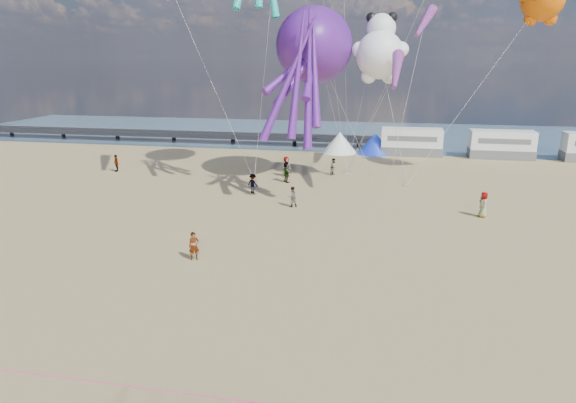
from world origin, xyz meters
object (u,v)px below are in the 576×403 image
object	(u,v)px
tent_white	(340,142)
kite_octopus_purple	(315,45)
beachgoer_3	(116,163)
windsock_right	(396,70)
beachgoer_1	(292,197)
beachgoer_6	(483,205)
motorhome_0	(411,142)
sandbag_b	(373,176)
kite_teddy_orange	(543,0)
kite_panda	(380,55)
sandbag_e	(347,172)
standing_person	(194,246)
windsock_mid	(425,22)
sandbag_d	(390,176)
beachgoer_0	(286,166)
sandbag_c	(407,185)
beachgoer_4	(287,172)
sandbag_a	(254,181)
motorhome_1	(501,144)
tent_blue	(375,143)
beachgoer_2	(253,184)
beachgoer_7	(334,167)

from	to	relation	value
tent_white	kite_octopus_purple	xyz separation A→B (m)	(-0.91, -14.78, 10.31)
beachgoer_3	windsock_right	world-z (taller)	windsock_right
tent_white	windsock_right	bearing A→B (deg)	-73.23
beachgoer_1	beachgoer_6	size ratio (longest dim) A/B	0.86
motorhome_0	sandbag_b	world-z (taller)	motorhome_0
beachgoer_6	kite_octopus_purple	bearing A→B (deg)	-127.29
beachgoer_6	kite_teddy_orange	size ratio (longest dim) A/B	0.31
beachgoer_6	kite_panda	xyz separation A→B (m)	(-7.61, 7.87, 9.87)
tent_white	sandbag_e	distance (m)	10.80
standing_person	windsock_mid	xyz separation A→B (m)	(12.52, 23.74, 12.71)
beachgoer_6	kite_octopus_purple	distance (m)	18.63
sandbag_d	beachgoer_0	bearing A→B (deg)	-171.04
tent_white	sandbag_c	distance (m)	16.58
beachgoer_3	beachgoer_6	xyz separation A→B (m)	(32.06, -8.74, 0.07)
beachgoer_4	sandbag_b	size ratio (longest dim) A/B	3.65
standing_person	sandbag_a	distance (m)	18.20
tent_white	beachgoer_1	distance (m)	23.01
motorhome_1	sandbag_c	bearing A→B (deg)	-124.64
tent_blue	kite_octopus_purple	xyz separation A→B (m)	(-4.91, -14.78, 10.31)
beachgoer_4	beachgoer_2	bearing A→B (deg)	119.27
tent_white	beachgoer_1	xyz separation A→B (m)	(-1.24, -22.97, -0.44)
beachgoer_0	kite_panda	size ratio (longest dim) A/B	0.28
beachgoer_0	windsock_mid	distance (m)	17.36
beachgoer_1	beachgoer_3	world-z (taller)	beachgoer_3
motorhome_0	sandbag_a	size ratio (longest dim) A/B	13.20
tent_white	beachgoer_7	distance (m)	11.82
motorhome_0	sandbag_a	distance (m)	21.20
standing_person	kite_teddy_orange	world-z (taller)	kite_teddy_orange
standing_person	beachgoer_3	bearing A→B (deg)	96.65
kite_panda	beachgoer_0	bearing A→B (deg)	163.30
beachgoer_1	windsock_right	xyz separation A→B (m)	(6.99, 3.89, 8.88)
beachgoer_0	beachgoer_2	distance (m)	6.71
tent_white	windsock_mid	distance (m)	17.90
standing_person	beachgoer_0	distance (m)	20.90
tent_blue	beachgoer_0	world-z (taller)	tent_blue
beachgoer_2	sandbag_a	bearing A→B (deg)	-52.58
sandbag_b	standing_person	bearing A→B (deg)	-111.78
beachgoer_3	beachgoer_6	bearing A→B (deg)	56.77
motorhome_0	beachgoer_4	xyz separation A→B (m)	(-11.14, -15.44, -0.59)
standing_person	beachgoer_6	bearing A→B (deg)	2.36
motorhome_1	beachgoer_1	xyz separation A→B (m)	(-18.74, -22.97, -0.74)
motorhome_1	beachgoer_2	size ratio (longest dim) A/B	4.16
beachgoer_0	sandbag_a	bearing A→B (deg)	174.33
beachgoer_7	sandbag_b	size ratio (longest dim) A/B	3.15
beachgoer_0	beachgoer_1	bearing A→B (deg)	-131.79
motorhome_1	beachgoer_1	size ratio (longest dim) A/B	4.33
motorhome_0	beachgoer_0	xyz separation A→B (m)	(-11.64, -13.14, -0.58)
tent_white	beachgoer_7	size ratio (longest dim) A/B	2.54
tent_blue	sandbag_a	distance (m)	18.79
beachgoer_1	beachgoer_2	world-z (taller)	beachgoer_2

